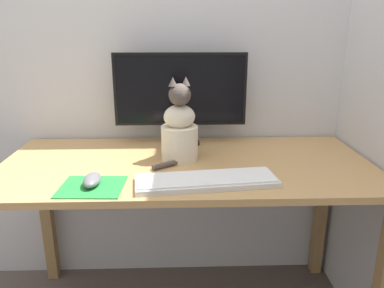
% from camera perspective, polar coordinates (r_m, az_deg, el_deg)
% --- Properties ---
extents(wall_back, '(7.00, 0.04, 2.50)m').
position_cam_1_polar(wall_back, '(1.74, -1.19, 17.90)').
color(wall_back, silver).
rests_on(wall_back, ground_plane).
extents(desk, '(1.44, 0.67, 0.73)m').
position_cam_1_polar(desk, '(1.50, -0.85, -6.18)').
color(desk, tan).
rests_on(desk, ground_plane).
extents(monitor, '(0.57, 0.17, 0.40)m').
position_cam_1_polar(monitor, '(1.64, -1.79, 7.57)').
color(monitor, black).
rests_on(monitor, desk).
extents(keyboard, '(0.49, 0.20, 0.02)m').
position_cam_1_polar(keyboard, '(1.27, 2.22, -5.56)').
color(keyboard, silver).
rests_on(keyboard, desk).
extents(mousepad_left, '(0.21, 0.19, 0.00)m').
position_cam_1_polar(mousepad_left, '(1.29, -14.99, -6.30)').
color(mousepad_left, '#238438').
rests_on(mousepad_left, desk).
extents(computer_mouse_left, '(0.06, 0.11, 0.04)m').
position_cam_1_polar(computer_mouse_left, '(1.29, -14.98, -5.29)').
color(computer_mouse_left, slate).
rests_on(computer_mouse_left, mousepad_left).
extents(cat, '(0.19, 0.22, 0.33)m').
position_cam_1_polar(cat, '(1.46, -1.91, 2.16)').
color(cat, beige).
rests_on(cat, desk).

